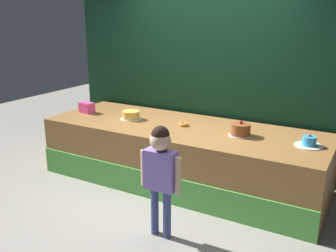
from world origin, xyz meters
name	(u,v)px	position (x,y,z in m)	size (l,w,h in m)	color
ground_plane	(157,200)	(0.00, 0.00, 0.00)	(12.00, 12.00, 0.00)	gray
stage_platform	(182,154)	(0.00, 0.63, 0.38)	(3.61, 1.29, 0.75)	#9E6B38
curtain_backdrop	(208,59)	(0.00, 1.37, 1.53)	(4.28, 0.08, 3.05)	#113823
child_figure	(161,167)	(0.42, -0.62, 0.74)	(0.44, 0.20, 1.14)	#3F4C8C
pink_box	(87,108)	(-1.53, 0.57, 0.83)	(0.21, 0.14, 0.15)	#ED4894
donut	(183,124)	(0.00, 0.65, 0.77)	(0.12, 0.12, 0.04)	orange
cake_left	(131,115)	(-0.77, 0.59, 0.81)	(0.29, 0.29, 0.11)	silver
cake_center	(240,130)	(0.77, 0.62, 0.83)	(0.27, 0.27, 0.19)	silver
cake_right	(309,142)	(1.53, 0.64, 0.80)	(0.31, 0.31, 0.13)	white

